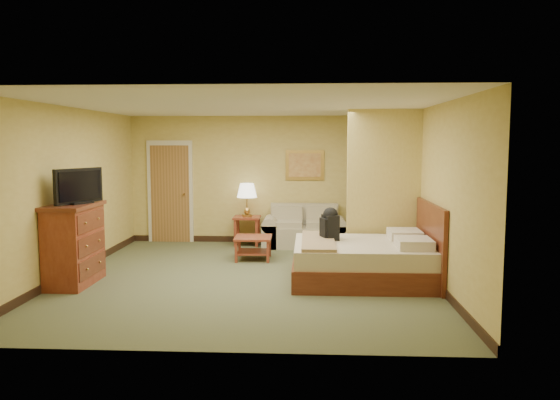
# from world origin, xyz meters

# --- Properties ---
(floor) EXTENTS (6.00, 6.00, 0.00)m
(floor) POSITION_xyz_m (0.00, 0.00, 0.00)
(floor) COLOR #515738
(floor) RESTS_ON ground
(ceiling) EXTENTS (6.00, 6.00, 0.00)m
(ceiling) POSITION_xyz_m (0.00, 0.00, 2.60)
(ceiling) COLOR white
(ceiling) RESTS_ON back_wall
(back_wall) EXTENTS (5.50, 0.02, 2.60)m
(back_wall) POSITION_xyz_m (0.00, 3.00, 1.30)
(back_wall) COLOR tan
(back_wall) RESTS_ON floor
(left_wall) EXTENTS (0.02, 6.00, 2.60)m
(left_wall) POSITION_xyz_m (-2.75, 0.00, 1.30)
(left_wall) COLOR tan
(left_wall) RESTS_ON floor
(right_wall) EXTENTS (0.02, 6.00, 2.60)m
(right_wall) POSITION_xyz_m (2.75, 0.00, 1.30)
(right_wall) COLOR tan
(right_wall) RESTS_ON floor
(partition) EXTENTS (1.20, 0.15, 2.60)m
(partition) POSITION_xyz_m (2.15, 0.93, 1.30)
(partition) COLOR tan
(partition) RESTS_ON floor
(door) EXTENTS (0.94, 0.16, 2.10)m
(door) POSITION_xyz_m (-1.95, 2.96, 1.03)
(door) COLOR beige
(door) RESTS_ON floor
(baseboard) EXTENTS (5.50, 0.02, 0.12)m
(baseboard) POSITION_xyz_m (0.00, 2.99, 0.06)
(baseboard) COLOR black
(baseboard) RESTS_ON floor
(loveseat) EXTENTS (1.65, 0.77, 0.84)m
(loveseat) POSITION_xyz_m (0.83, 2.57, 0.27)
(loveseat) COLOR tan
(loveseat) RESTS_ON floor
(side_table) EXTENTS (0.53, 0.53, 0.58)m
(side_table) POSITION_xyz_m (-0.32, 2.65, 0.38)
(side_table) COLOR maroon
(side_table) RESTS_ON floor
(table_lamp) EXTENTS (0.40, 0.40, 0.66)m
(table_lamp) POSITION_xyz_m (-0.32, 2.65, 1.09)
(table_lamp) COLOR #AF8640
(table_lamp) RESTS_ON side_table
(coffee_table) EXTENTS (0.65, 0.65, 0.41)m
(coffee_table) POSITION_xyz_m (-0.06, 1.30, 0.29)
(coffee_table) COLOR maroon
(coffee_table) RESTS_ON floor
(wall_picture) EXTENTS (0.78, 0.04, 0.61)m
(wall_picture) POSITION_xyz_m (0.83, 2.97, 1.60)
(wall_picture) COLOR #B78E3F
(wall_picture) RESTS_ON back_wall
(dresser) EXTENTS (0.58, 1.11, 1.18)m
(dresser) POSITION_xyz_m (-2.47, -0.53, 0.60)
(dresser) COLOR maroon
(dresser) RESTS_ON floor
(tv) EXTENTS (0.41, 0.78, 0.51)m
(tv) POSITION_xyz_m (-2.37, -0.53, 1.42)
(tv) COLOR black
(tv) RESTS_ON dresser
(bed) EXTENTS (2.13, 1.81, 1.17)m
(bed) POSITION_xyz_m (1.82, -0.10, 0.32)
(bed) COLOR #552113
(bed) RESTS_ON floor
(backpack) EXTENTS (0.28, 0.34, 0.50)m
(backpack) POSITION_xyz_m (1.25, 0.13, 0.84)
(backpack) COLOR black
(backpack) RESTS_ON bed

